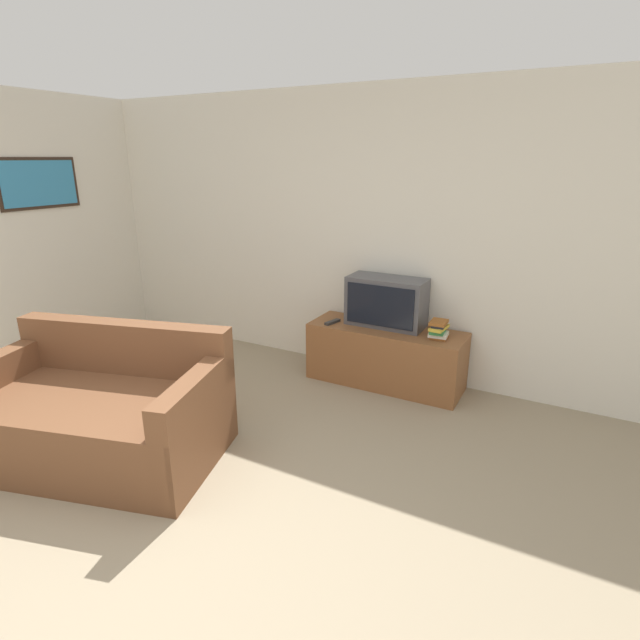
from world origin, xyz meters
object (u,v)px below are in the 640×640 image
object	(u,v)px
tv_stand	(385,356)
remote_on_stand	(332,322)
book_stack	(439,330)
couch	(101,415)
television	(386,302)

from	to	relation	value
tv_stand	remote_on_stand	bearing A→B (deg)	-168.27
book_stack	remote_on_stand	world-z (taller)	book_stack
couch	television	bearing A→B (deg)	43.10
television	book_stack	bearing A→B (deg)	-12.37
television	remote_on_stand	xyz separation A→B (m)	(-0.45, -0.18, -0.21)
tv_stand	television	size ratio (longest dim) A/B	2.00
remote_on_stand	couch	bearing A→B (deg)	-113.13
book_stack	tv_stand	bearing A→B (deg)	175.87
television	couch	bearing A→B (deg)	-121.14
couch	book_stack	xyz separation A→B (m)	(1.78, 1.98, 0.31)
book_stack	remote_on_stand	size ratio (longest dim) A/B	1.22
tv_stand	book_stack	xyz separation A→B (m)	(0.47, -0.03, 0.34)
tv_stand	couch	size ratio (longest dim) A/B	0.76
remote_on_stand	book_stack	bearing A→B (deg)	4.03
television	book_stack	xyz separation A→B (m)	(0.52, -0.11, -0.14)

